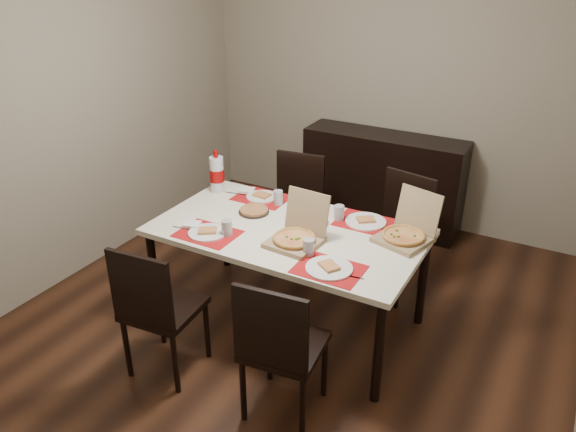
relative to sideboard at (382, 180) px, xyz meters
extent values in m
cube|color=#3D2113|center=(0.00, -1.78, -0.46)|extent=(3.80, 4.00, 0.02)
cube|color=gray|center=(0.00, 0.23, 0.85)|extent=(3.80, 0.02, 2.60)
cube|color=gray|center=(-1.91, -1.78, 0.85)|extent=(0.02, 4.00, 2.60)
cube|color=black|center=(0.00, 0.00, 0.00)|extent=(1.50, 0.40, 0.90)
cube|color=#F2E7CC|center=(-0.02, -1.82, 0.28)|extent=(1.80, 1.00, 0.04)
cylinder|color=black|center=(-0.86, -2.26, -0.10)|extent=(0.06, 0.06, 0.71)
cylinder|color=black|center=(0.82, -2.26, -0.10)|extent=(0.06, 0.06, 0.71)
cylinder|color=black|center=(-0.86, -1.38, -0.10)|extent=(0.06, 0.06, 0.71)
cylinder|color=black|center=(0.82, -1.38, -0.10)|extent=(0.06, 0.06, 0.71)
cube|color=black|center=(-0.46, -2.62, 0.00)|extent=(0.45, 0.45, 0.04)
cube|color=black|center=(-0.44, -2.81, 0.25)|extent=(0.42, 0.07, 0.46)
cylinder|color=black|center=(-0.62, -2.81, -0.24)|extent=(0.04, 0.04, 0.43)
cylinder|color=black|center=(-0.27, -2.78, -0.24)|extent=(0.04, 0.04, 0.43)
cylinder|color=black|center=(-0.66, -2.45, -0.24)|extent=(0.04, 0.04, 0.43)
cylinder|color=black|center=(-0.30, -2.42, -0.24)|extent=(0.04, 0.04, 0.43)
cube|color=black|center=(0.37, -2.57, 0.00)|extent=(0.46, 0.46, 0.04)
cube|color=black|center=(0.39, -2.76, 0.25)|extent=(0.42, 0.07, 0.46)
cylinder|color=black|center=(0.21, -2.77, -0.24)|extent=(0.04, 0.04, 0.43)
cylinder|color=black|center=(0.57, -2.73, -0.24)|extent=(0.04, 0.04, 0.43)
cylinder|color=black|center=(0.17, -2.41, -0.24)|extent=(0.04, 0.04, 0.43)
cylinder|color=black|center=(0.53, -2.37, -0.24)|extent=(0.04, 0.04, 0.43)
cube|color=black|center=(-0.39, -1.08, 0.00)|extent=(0.47, 0.47, 0.04)
cube|color=black|center=(-0.42, -0.89, 0.25)|extent=(0.42, 0.08, 0.46)
cylinder|color=black|center=(-0.24, -0.88, -0.24)|extent=(0.04, 0.04, 0.43)
cylinder|color=black|center=(-0.59, -0.92, -0.24)|extent=(0.04, 0.04, 0.43)
cylinder|color=black|center=(-0.19, -1.23, -0.24)|extent=(0.04, 0.04, 0.43)
cylinder|color=black|center=(-0.55, -1.28, -0.24)|extent=(0.04, 0.04, 0.43)
cube|color=black|center=(0.48, -1.07, 0.00)|extent=(0.50, 0.50, 0.04)
cube|color=black|center=(0.52, -0.88, 0.25)|extent=(0.42, 0.12, 0.46)
cylinder|color=black|center=(0.69, -0.93, -0.24)|extent=(0.04, 0.04, 0.43)
cylinder|color=black|center=(0.34, -0.85, -0.24)|extent=(0.04, 0.04, 0.43)
cylinder|color=black|center=(0.62, -1.28, -0.24)|extent=(0.04, 0.04, 0.43)
cylinder|color=black|center=(0.26, -1.20, -0.24)|extent=(0.04, 0.04, 0.43)
cube|color=red|center=(-0.46, -2.13, 0.30)|extent=(0.40, 0.30, 0.00)
cylinder|color=white|center=(-0.46, -2.13, 0.31)|extent=(0.26, 0.26, 0.01)
cube|color=#DAC46D|center=(-0.46, -2.13, 0.33)|extent=(0.15, 0.14, 0.02)
cylinder|color=#9A9DA4|center=(-0.33, -2.09, 0.36)|extent=(0.07, 0.07, 0.11)
cube|color=#B2B2B7|center=(-0.63, -2.15, 0.30)|extent=(0.20, 0.04, 0.00)
cube|color=white|center=(-0.62, -2.09, 0.31)|extent=(0.13, 0.13, 0.02)
cube|color=red|center=(0.44, -2.15, 0.30)|extent=(0.40, 0.30, 0.00)
cylinder|color=white|center=(0.44, -2.15, 0.31)|extent=(0.28, 0.28, 0.01)
cube|color=#DAC46D|center=(0.44, -2.15, 0.33)|extent=(0.15, 0.14, 0.02)
cylinder|color=#9A9DA4|center=(0.26, -2.06, 0.36)|extent=(0.07, 0.07, 0.11)
cube|color=#B2B2B7|center=(0.56, -2.17, 0.30)|extent=(0.20, 0.04, 0.00)
cube|color=red|center=(-0.44, -1.46, 0.30)|extent=(0.40, 0.30, 0.00)
cylinder|color=white|center=(-0.44, -1.46, 0.31)|extent=(0.23, 0.23, 0.01)
cube|color=#DAC46D|center=(-0.44, -1.46, 0.33)|extent=(0.13, 0.10, 0.02)
cylinder|color=#9A9DA4|center=(-0.28, -1.51, 0.36)|extent=(0.07, 0.07, 0.11)
cube|color=#B2B2B7|center=(-0.65, -1.50, 0.30)|extent=(0.20, 0.04, 0.00)
cube|color=white|center=(-0.60, -1.42, 0.31)|extent=(0.13, 0.13, 0.02)
cube|color=red|center=(0.40, -1.48, 0.30)|extent=(0.40, 0.30, 0.00)
cylinder|color=white|center=(0.40, -1.48, 0.31)|extent=(0.28, 0.28, 0.01)
cube|color=#DAC46D|center=(0.40, -1.48, 0.33)|extent=(0.15, 0.14, 0.02)
cylinder|color=#9A9DA4|center=(0.22, -1.53, 0.36)|extent=(0.07, 0.07, 0.11)
cube|color=#B2B2B7|center=(0.61, -1.50, 0.30)|extent=(0.20, 0.04, 0.00)
cube|color=white|center=(0.07, -1.93, 0.31)|extent=(0.16, 0.16, 0.02)
cube|color=#907753|center=(0.11, -1.98, 0.32)|extent=(0.33, 0.33, 0.03)
cube|color=#907753|center=(0.13, -1.83, 0.47)|extent=(0.31, 0.09, 0.28)
cylinder|color=#DAC46D|center=(0.11, -1.98, 0.34)|extent=(0.28, 0.28, 0.02)
cube|color=#907753|center=(0.71, -1.61, 0.32)|extent=(0.38, 0.38, 0.03)
cube|color=#907753|center=(0.75, -1.46, 0.47)|extent=(0.32, 0.15, 0.28)
cylinder|color=#DAC46D|center=(0.71, -1.61, 0.34)|extent=(0.33, 0.33, 0.02)
cylinder|color=black|center=(-0.36, -1.71, 0.31)|extent=(0.22, 0.22, 0.01)
cylinder|color=#B47B45|center=(-0.36, -1.71, 0.32)|extent=(0.20, 0.20, 0.02)
imported|color=white|center=(0.12, -1.65, 0.32)|extent=(0.15, 0.15, 0.03)
cylinder|color=silver|center=(-0.81, -1.52, 0.44)|extent=(0.11, 0.11, 0.28)
cylinder|color=#920606|center=(-0.81, -1.52, 0.43)|extent=(0.11, 0.11, 0.10)
cylinder|color=#920606|center=(-0.81, -1.52, 0.61)|extent=(0.04, 0.04, 0.05)
camera|label=1|loc=(1.60, -4.76, 2.05)|focal=35.00mm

